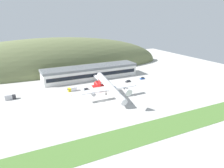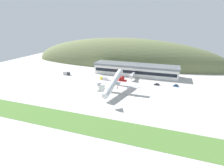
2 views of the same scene
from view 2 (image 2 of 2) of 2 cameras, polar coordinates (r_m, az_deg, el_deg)
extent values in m
plane|color=#B7B5AF|center=(130.67, -2.58, -2.43)|extent=(325.15, 325.15, 0.00)
cube|color=#4C7533|center=(95.15, -12.54, -11.87)|extent=(292.64, 16.86, 0.08)
ellipsoid|color=#667047|center=(219.21, 3.52, 6.66)|extent=(241.79, 57.47, 62.24)
cube|color=white|center=(171.78, 7.64, 4.69)|extent=(79.83, 16.07, 10.55)
cube|color=slate|center=(170.73, 7.71, 6.09)|extent=(81.03, 17.27, 1.90)
cube|color=black|center=(164.26, 7.06, 3.83)|extent=(76.64, 0.16, 2.95)
cylinder|color=silver|center=(158.95, 6.75, 3.03)|extent=(2.60, 11.66, 2.60)
cube|color=silver|center=(153.49, 6.27, 2.45)|extent=(3.38, 2.86, 2.86)
cylinder|color=slate|center=(154.56, 6.29, 1.79)|extent=(0.36, 0.36, 4.00)
cylinder|color=silver|center=(126.07, 0.46, 0.48)|extent=(4.35, 36.13, 11.62)
cone|color=silver|center=(107.02, -2.92, -0.72)|extent=(4.26, 5.55, 5.15)
cone|color=red|center=(145.90, 2.99, 1.38)|extent=(4.26, 6.40, 5.33)
cube|color=red|center=(141.25, 2.64, 2.94)|extent=(0.50, 5.63, 9.40)
cube|color=red|center=(142.78, 2.64, 1.26)|extent=(11.31, 3.05, 0.97)
cube|color=silver|center=(128.02, 0.70, 0.25)|extent=(38.67, 3.62, 1.18)
cylinder|color=#9E9EA3|center=(131.91, -4.16, 0.13)|extent=(2.30, 3.99, 2.99)
cylinder|color=#9E9EA3|center=(125.12, 5.68, -1.02)|extent=(2.30, 3.99, 2.99)
cylinder|color=#2D2D2D|center=(129.52, -0.30, -0.59)|extent=(0.28, 0.28, 2.20)
cylinder|color=#2D2D2D|center=(129.91, -0.30, -1.05)|extent=(0.45, 1.10, 1.10)
cylinder|color=#2D2D2D|center=(128.12, 1.72, -0.83)|extent=(0.28, 0.28, 2.20)
cylinder|color=#2D2D2D|center=(128.51, 1.71, -1.29)|extent=(0.45, 1.10, 1.10)
cylinder|color=#2D2D2D|center=(115.28, -1.49, -1.59)|extent=(0.22, 0.22, 1.98)
cylinder|color=#2D2D2D|center=(115.64, -1.48, -2.05)|extent=(0.30, 0.82, 0.82)
cube|color=#999EA3|center=(150.90, 0.13, 0.85)|extent=(4.54, 2.04, 0.93)
cube|color=black|center=(150.69, 0.05, 1.16)|extent=(2.54, 1.64, 0.76)
cube|color=#333338|center=(147.96, 14.39, -0.20)|extent=(4.67, 2.00, 0.79)
cube|color=black|center=(147.73, 14.50, 0.05)|extent=(2.60, 1.60, 0.65)
cube|color=#264C99|center=(149.31, 20.11, -0.60)|extent=(4.16, 1.86, 0.92)
cube|color=black|center=(149.04, 20.23, -0.31)|extent=(2.30, 1.56, 0.76)
cube|color=#333338|center=(175.74, -13.98, 3.28)|extent=(2.18, 2.48, 2.67)
cube|color=black|center=(175.08, -13.69, 3.41)|extent=(0.17, 2.04, 1.17)
cube|color=#B7B7BC|center=(177.29, -14.90, 3.45)|extent=(4.52, 2.58, 3.28)
cube|color=gold|center=(157.67, -3.39, 1.94)|extent=(2.02, 2.52, 2.44)
cube|color=black|center=(157.87, -3.74, 2.12)|extent=(0.15, 2.09, 1.07)
cube|color=silver|center=(156.62, -2.36, 1.91)|extent=(4.20, 2.59, 2.82)
cube|color=orange|center=(150.91, -5.03, 0.59)|extent=(0.52, 0.52, 0.03)
cone|color=orange|center=(150.82, -5.03, 0.70)|extent=(0.40, 0.40, 0.55)
cube|color=orange|center=(140.81, -2.67, -0.76)|extent=(0.52, 0.52, 0.03)
cone|color=orange|center=(140.71, -2.67, -0.65)|extent=(0.40, 0.40, 0.55)
camera|label=1|loc=(95.78, -75.16, 7.27)|focal=35.00mm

